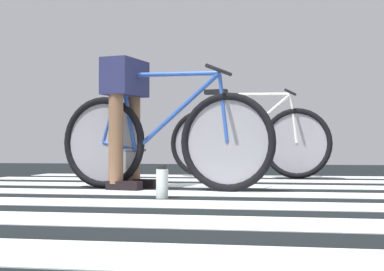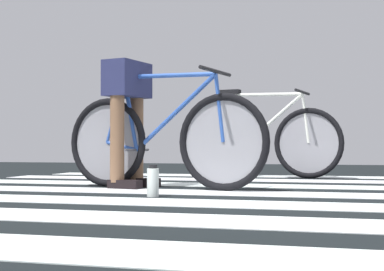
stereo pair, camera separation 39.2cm
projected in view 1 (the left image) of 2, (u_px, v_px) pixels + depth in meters
ground at (236, 203)px, 3.47m from camera, size 18.00×14.00×0.02m
crosswalk_markings at (233, 205)px, 3.21m from camera, size 5.43×6.51×0.00m
bicycle_1_of_2 at (162, 139)px, 4.33m from camera, size 1.71×0.57×0.93m
cyclist_1_of_2 at (126, 105)px, 4.45m from camera, size 0.39×0.45×1.00m
bicycle_2_of_2 at (247, 141)px, 6.03m from camera, size 1.72×0.55×0.93m
water_bottle at (162, 183)px, 3.65m from camera, size 0.08×0.08×0.21m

